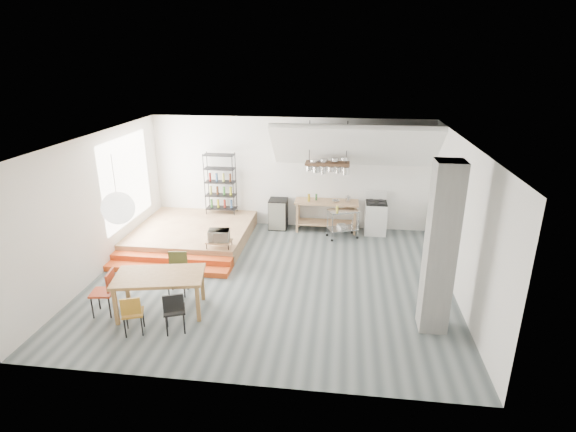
# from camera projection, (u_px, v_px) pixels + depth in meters

# --- Properties ---
(floor) EXTENTS (8.00, 8.00, 0.00)m
(floor) POSITION_uv_depth(u_px,v_px,m) (271.00, 279.00, 10.27)
(floor) COLOR #495355
(floor) RESTS_ON ground
(wall_back) EXTENTS (8.00, 0.04, 3.20)m
(wall_back) POSITION_uv_depth(u_px,v_px,m) (290.00, 173.00, 12.99)
(wall_back) COLOR silver
(wall_back) RESTS_ON ground
(wall_left) EXTENTS (0.04, 7.00, 3.20)m
(wall_left) POSITION_uv_depth(u_px,v_px,m) (97.00, 206.00, 10.20)
(wall_left) COLOR silver
(wall_left) RESTS_ON ground
(wall_right) EXTENTS (0.04, 7.00, 3.20)m
(wall_right) POSITION_uv_depth(u_px,v_px,m) (461.00, 221.00, 9.25)
(wall_right) COLOR silver
(wall_right) RESTS_ON ground
(ceiling) EXTENTS (8.00, 7.00, 0.02)m
(ceiling) POSITION_uv_depth(u_px,v_px,m) (269.00, 140.00, 9.18)
(ceiling) COLOR white
(ceiling) RESTS_ON wall_back
(slope_ceiling) EXTENTS (4.40, 1.44, 1.32)m
(slope_ceiling) POSITION_uv_depth(u_px,v_px,m) (354.00, 146.00, 11.89)
(slope_ceiling) COLOR white
(slope_ceiling) RESTS_ON wall_back
(window_pane) EXTENTS (0.02, 2.50, 2.20)m
(window_pane) POSITION_uv_depth(u_px,v_px,m) (127.00, 180.00, 11.52)
(window_pane) COLOR white
(window_pane) RESTS_ON wall_left
(platform) EXTENTS (3.00, 3.00, 0.40)m
(platform) POSITION_uv_depth(u_px,v_px,m) (193.00, 233.00, 12.36)
(platform) COLOR #95694A
(platform) RESTS_ON ground
(step_lower) EXTENTS (3.00, 0.35, 0.13)m
(step_lower) POSITION_uv_depth(u_px,v_px,m) (167.00, 269.00, 10.59)
(step_lower) COLOR #CD4718
(step_lower) RESTS_ON ground
(step_upper) EXTENTS (3.00, 0.35, 0.27)m
(step_upper) POSITION_uv_depth(u_px,v_px,m) (172.00, 260.00, 10.89)
(step_upper) COLOR #CD4718
(step_upper) RESTS_ON ground
(concrete_column) EXTENTS (0.50, 0.50, 3.20)m
(concrete_column) POSITION_uv_depth(u_px,v_px,m) (440.00, 249.00, 7.93)
(concrete_column) COLOR gray
(concrete_column) RESTS_ON ground
(kitchen_counter) EXTENTS (1.80, 0.60, 0.91)m
(kitchen_counter) POSITION_uv_depth(u_px,v_px,m) (326.00, 210.00, 12.86)
(kitchen_counter) COLOR #95694A
(kitchen_counter) RESTS_ON ground
(stove) EXTENTS (0.60, 0.60, 1.18)m
(stove) POSITION_uv_depth(u_px,v_px,m) (375.00, 217.00, 12.75)
(stove) COLOR white
(stove) RESTS_ON ground
(pot_rack) EXTENTS (1.20, 0.50, 1.43)m
(pot_rack) POSITION_uv_depth(u_px,v_px,m) (328.00, 166.00, 12.19)
(pot_rack) COLOR #3C2618
(pot_rack) RESTS_ON ceiling
(wire_shelving) EXTENTS (0.88, 0.38, 1.80)m
(wire_shelving) POSITION_uv_depth(u_px,v_px,m) (220.00, 183.00, 13.04)
(wire_shelving) COLOR black
(wire_shelving) RESTS_ON platform
(microwave_shelf) EXTENTS (0.60, 0.40, 0.16)m
(microwave_shelf) POSITION_uv_depth(u_px,v_px,m) (219.00, 241.00, 10.95)
(microwave_shelf) COLOR #95694A
(microwave_shelf) RESTS_ON platform
(paper_lantern) EXTENTS (0.60, 0.60, 0.60)m
(paper_lantern) POSITION_uv_depth(u_px,v_px,m) (118.00, 208.00, 8.20)
(paper_lantern) COLOR white
(paper_lantern) RESTS_ON ceiling
(dining_table) EXTENTS (1.86, 1.28, 0.81)m
(dining_table) POSITION_uv_depth(u_px,v_px,m) (159.00, 279.00, 8.74)
(dining_table) COLOR olive
(dining_table) RESTS_ON ground
(chair_mustard) EXTENTS (0.47, 0.47, 0.80)m
(chair_mustard) POSITION_uv_depth(u_px,v_px,m) (132.00, 311.00, 8.09)
(chair_mustard) COLOR #A16B1B
(chair_mustard) RESTS_ON ground
(chair_black) EXTENTS (0.50, 0.50, 0.85)m
(chair_black) POSITION_uv_depth(u_px,v_px,m) (174.00, 309.00, 8.13)
(chair_black) COLOR black
(chair_black) RESTS_ON ground
(chair_olive) EXTENTS (0.47, 0.47, 0.90)m
(chair_olive) POSITION_uv_depth(u_px,v_px,m) (178.00, 269.00, 9.54)
(chair_olive) COLOR brown
(chair_olive) RESTS_ON ground
(chair_red) EXTENTS (0.47, 0.47, 0.92)m
(chair_red) POSITION_uv_depth(u_px,v_px,m) (106.00, 289.00, 8.72)
(chair_red) COLOR #AB3518
(chair_red) RESTS_ON ground
(rolling_cart) EXTENTS (0.92, 0.72, 0.81)m
(rolling_cart) POSITION_uv_depth(u_px,v_px,m) (343.00, 220.00, 12.42)
(rolling_cart) COLOR silver
(rolling_cart) RESTS_ON ground
(mini_fridge) EXTENTS (0.52, 0.52, 0.89)m
(mini_fridge) POSITION_uv_depth(u_px,v_px,m) (278.00, 214.00, 13.14)
(mini_fridge) COLOR black
(mini_fridge) RESTS_ON ground
(microwave) EXTENTS (0.54, 0.40, 0.28)m
(microwave) POSITION_uv_depth(u_px,v_px,m) (219.00, 235.00, 10.89)
(microwave) COLOR beige
(microwave) RESTS_ON microwave_shelf
(bowl) EXTENTS (0.23, 0.23, 0.05)m
(bowl) POSITION_uv_depth(u_px,v_px,m) (336.00, 201.00, 12.68)
(bowl) COLOR silver
(bowl) RESTS_ON kitchen_counter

